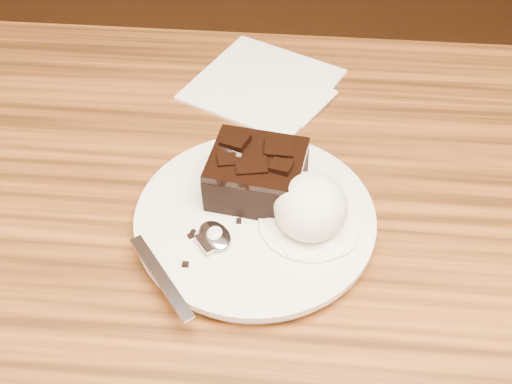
# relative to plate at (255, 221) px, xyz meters

# --- Properties ---
(plate) EXTENTS (0.23, 0.23, 0.02)m
(plate) POSITION_rel_plate_xyz_m (0.00, 0.00, 0.00)
(plate) COLOR silver
(plate) RESTS_ON dining_table
(brownie) EXTENTS (0.10, 0.09, 0.04)m
(brownie) POSITION_rel_plate_xyz_m (-0.00, 0.03, 0.03)
(brownie) COLOR black
(brownie) RESTS_ON plate
(ice_cream_scoop) EXTENTS (0.07, 0.07, 0.06)m
(ice_cream_scoop) POSITION_rel_plate_xyz_m (0.05, -0.01, 0.03)
(ice_cream_scoop) COLOR silver
(ice_cream_scoop) RESTS_ON plate
(melt_puddle) EXTENTS (0.10, 0.10, 0.00)m
(melt_puddle) POSITION_rel_plate_xyz_m (0.05, -0.01, 0.01)
(melt_puddle) COLOR white
(melt_puddle) RESTS_ON plate
(spoon) EXTENTS (0.12, 0.14, 0.01)m
(spoon) POSITION_rel_plate_xyz_m (-0.03, -0.03, 0.01)
(spoon) COLOR silver
(spoon) RESTS_ON plate
(napkin) EXTENTS (0.21, 0.21, 0.01)m
(napkin) POSITION_rel_plate_xyz_m (-0.01, 0.23, -0.01)
(napkin) COLOR white
(napkin) RESTS_ON dining_table
(crumb_a) EXTENTS (0.01, 0.01, 0.00)m
(crumb_a) POSITION_rel_plate_xyz_m (-0.06, -0.07, 0.01)
(crumb_a) COLOR black
(crumb_a) RESTS_ON plate
(crumb_b) EXTENTS (0.01, 0.01, 0.00)m
(crumb_b) POSITION_rel_plate_xyz_m (-0.06, -0.03, 0.01)
(crumb_b) COLOR black
(crumb_b) RESTS_ON plate
(crumb_c) EXTENTS (0.01, 0.01, 0.00)m
(crumb_c) POSITION_rel_plate_xyz_m (-0.06, -0.03, 0.01)
(crumb_c) COLOR black
(crumb_c) RESTS_ON plate
(crumb_d) EXTENTS (0.01, 0.01, 0.00)m
(crumb_d) POSITION_rel_plate_xyz_m (-0.01, -0.01, 0.01)
(crumb_d) COLOR black
(crumb_d) RESTS_ON plate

